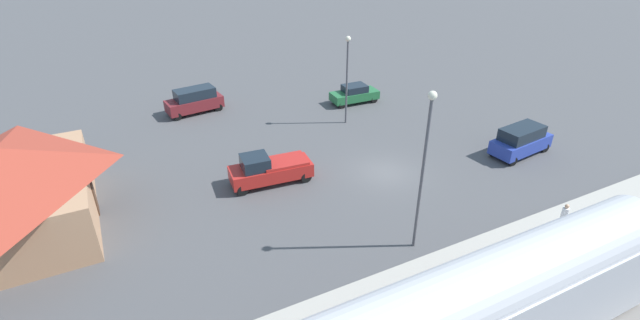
% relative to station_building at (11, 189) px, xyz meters
% --- Properties ---
extents(ground_plane, '(200.00, 200.00, 0.00)m').
position_rel_station_building_xyz_m(ground_plane, '(-4.00, -22.00, -2.72)').
color(ground_plane, '#4C4C4F').
extents(railway_track, '(4.80, 70.00, 0.30)m').
position_rel_station_building_xyz_m(railway_track, '(-18.00, -22.00, -2.62)').
color(railway_track, slate).
rests_on(railway_track, ground).
extents(platform, '(3.20, 46.00, 0.30)m').
position_rel_station_building_xyz_m(platform, '(-14.00, -22.00, -2.57)').
color(platform, '#A8A399').
rests_on(platform, ground).
extents(station_building, '(10.83, 8.42, 5.22)m').
position_rel_station_building_xyz_m(station_building, '(0.00, 0.00, 0.00)').
color(station_building, tan).
rests_on(station_building, ground).
extents(pedestrian_on_platform, '(0.36, 0.36, 1.71)m').
position_rel_station_building_xyz_m(pedestrian_on_platform, '(-14.08, -26.90, -1.44)').
color(pedestrian_on_platform, '#333338').
rests_on(pedestrian_on_platform, platform).
extents(pickup_red, '(2.43, 5.55, 2.14)m').
position_rel_station_building_xyz_m(pickup_red, '(-1.58, -14.34, -1.69)').
color(pickup_red, red).
rests_on(pickup_red, ground).
extents(sedan_green, '(2.02, 4.57, 1.74)m').
position_rel_station_building_xyz_m(sedan_green, '(8.27, -26.70, -1.84)').
color(sedan_green, '#236638').
rests_on(sedan_green, ground).
extents(suv_blue, '(2.48, 5.08, 2.22)m').
position_rel_station_building_xyz_m(suv_blue, '(-6.18, -32.42, -1.57)').
color(suv_blue, '#283D9E').
rests_on(suv_blue, ground).
extents(suv_maroon, '(2.56, 5.11, 2.22)m').
position_rel_station_building_xyz_m(suv_maroon, '(12.70, -12.72, -1.57)').
color(suv_maroon, maroon).
rests_on(suv_maroon, ground).
extents(light_pole_near_platform, '(0.44, 0.44, 8.89)m').
position_rel_station_building_xyz_m(light_pole_near_platform, '(-11.20, -18.96, 2.78)').
color(light_pole_near_platform, '#515156').
rests_on(light_pole_near_platform, ground).
extents(light_pole_lot_center, '(0.44, 0.44, 7.41)m').
position_rel_station_building_xyz_m(light_pole_lot_center, '(4.63, -23.70, 1.97)').
color(light_pole_lot_center, '#515156').
rests_on(light_pole_lot_center, ground).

